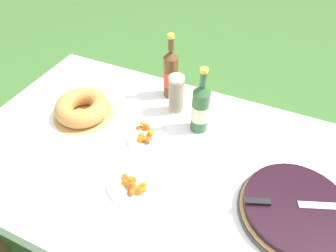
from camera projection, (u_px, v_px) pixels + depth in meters
ground_plane at (170, 240)px, 1.76m from camera, size 16.00×16.00×0.00m
garden_table at (171, 169)px, 1.30m from camera, size 1.81×1.02×0.73m
tablecloth at (171, 162)px, 1.26m from camera, size 1.82×1.03×0.10m
berry_tart at (295, 209)px, 1.05m from camera, size 0.40×0.40×0.06m
serving_knife at (290, 204)px, 1.03m from camera, size 0.36×0.16×0.01m
bundt_cake at (82, 108)px, 1.42m from camera, size 0.29×0.29×0.09m
cup_stack at (176, 95)px, 1.40m from camera, size 0.07×0.07×0.20m
cider_bottle_green at (200, 108)px, 1.30m from camera, size 0.08×0.08×0.32m
cider_bottle_amber at (171, 74)px, 1.48m from camera, size 0.08×0.08×0.34m
snack_plate_near at (133, 184)px, 1.15m from camera, size 0.20×0.20×0.05m
snack_plate_left at (146, 134)px, 1.34m from camera, size 0.20×0.20×0.06m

